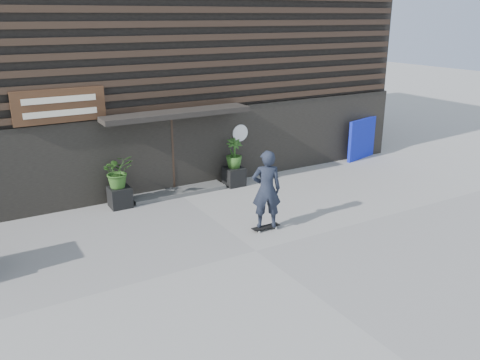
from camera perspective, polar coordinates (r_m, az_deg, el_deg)
ground at (r=11.84m, az=1.84°, el=-8.15°), size 80.00×80.00×0.00m
entrance_step at (r=15.59m, az=-7.14°, el=-1.33°), size 3.00×0.80×0.12m
planter_pot_left at (r=14.74m, az=-13.66°, el=-1.91°), size 0.60×0.60×0.60m
bamboo_left at (r=14.49m, az=-13.89°, el=0.98°), size 0.86×0.75×0.96m
planter_pot_right at (r=16.13m, az=-0.69°, el=0.41°), size 0.60×0.60×0.60m
bamboo_right at (r=15.90m, az=-0.70°, el=3.08°), size 0.54×0.54×0.96m
blue_tarp at (r=19.63m, az=13.84°, el=4.61°), size 1.63×0.54×1.55m
building at (r=19.78m, az=-13.98°, el=14.15°), size 18.00×11.00×8.00m
skateboarder at (r=12.53m, az=3.06°, el=-1.10°), size 0.88×0.75×2.13m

